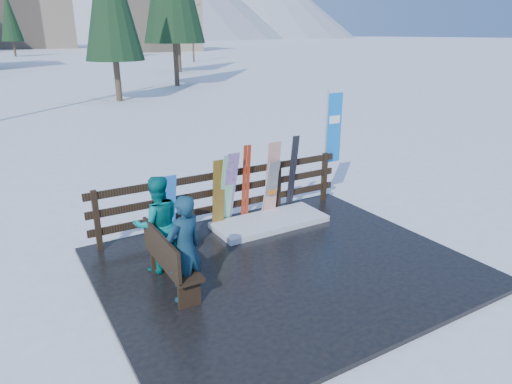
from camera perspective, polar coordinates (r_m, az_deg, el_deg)
ground at (r=8.02m, az=3.55°, el=-9.52°), size 700.00×700.00×0.00m
deck at (r=8.00m, az=3.55°, el=-9.27°), size 6.00×5.00×0.08m
fence at (r=9.46m, az=-3.83°, el=-0.02°), size 5.60×0.10×1.15m
snow_patch at (r=9.51m, az=1.74°, el=-3.73°), size 2.37×1.00×0.12m
bench at (r=7.15m, az=-10.87°, el=-8.24°), size 0.41×1.50×0.97m
snowboard_0 at (r=8.79m, az=-10.82°, el=-1.86°), size 0.26×0.30×1.32m
snowboard_1 at (r=9.19m, az=-3.70°, el=0.24°), size 0.28×0.42×1.57m
snowboard_2 at (r=9.14m, az=-4.71°, el=-0.28°), size 0.25×0.18×1.46m
snowboard_3 at (r=9.22m, az=-3.32°, el=0.38°), size 0.25×0.47×1.59m
snowboard_4 at (r=9.73m, az=1.84°, el=0.47°), size 0.27×0.35×1.28m
snowboard_5 at (r=9.69m, az=2.01°, el=1.57°), size 0.30×0.23×1.66m
ski_pair_a at (r=9.45m, az=-1.28°, el=1.10°), size 0.16×0.18×1.66m
ski_pair_b at (r=10.05m, az=4.57°, el=2.34°), size 0.17×0.24×1.72m
rental_flag at (r=10.74m, az=9.46°, el=7.36°), size 0.45×0.04×2.60m
person_front at (r=6.72m, az=-8.89°, el=-7.07°), size 0.69×0.56×1.64m
person_back at (r=7.65m, az=-12.17°, el=-3.94°), size 0.86×0.70×1.64m
trees at (r=55.00m, az=-23.85°, el=19.70°), size 42.09×68.90×12.67m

